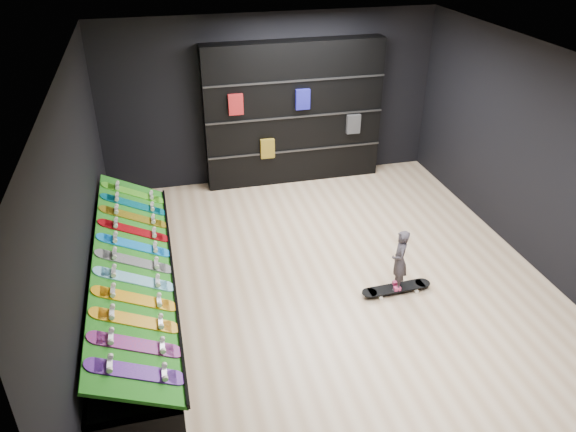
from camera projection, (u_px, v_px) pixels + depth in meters
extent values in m
cube|color=#D3B48E|center=(327.00, 282.00, 7.75)|extent=(6.00, 7.00, 0.01)
cube|color=white|center=(336.00, 64.00, 6.28)|extent=(6.00, 7.00, 0.01)
cube|color=black|center=(271.00, 100.00, 9.97)|extent=(6.00, 0.02, 3.00)
cube|color=black|center=(477.00, 391.00, 4.06)|extent=(6.00, 0.02, 3.00)
cube|color=black|center=(79.00, 212.00, 6.39)|extent=(0.02, 7.00, 3.00)
cube|color=black|center=(541.00, 161.00, 7.64)|extent=(0.02, 7.00, 3.00)
cube|color=#176610|center=(134.00, 263.00, 6.88)|extent=(0.92, 4.50, 0.46)
cube|color=black|center=(294.00, 113.00, 10.01)|extent=(3.19, 0.37, 2.56)
imported|color=black|center=(398.00, 271.00, 7.37)|extent=(0.19, 0.23, 0.52)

